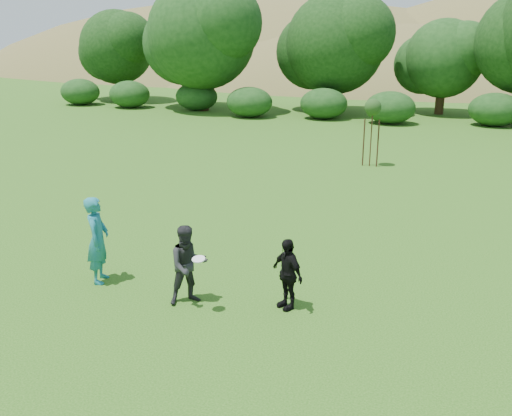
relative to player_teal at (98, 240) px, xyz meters
The scene contains 8 objects.
ground 2.82m from the player_teal, ahead, with size 120.00×120.00×0.00m, color #19470C.
player_teal is the anchor object (origin of this frame).
player_grey 2.43m from the player_teal, ahead, with size 0.84×0.65×1.72m, color #252527.
player_black 4.45m from the player_teal, ahead, with size 0.90×0.37×1.53m, color black.
frisbee 2.88m from the player_teal, 11.46° to the right, with size 0.27×0.27×0.08m.
sapling 14.46m from the player_teal, 74.56° to the left, with size 0.70×0.70×2.85m.
hillside 69.96m from the player_teal, 88.28° to the left, with size 150.00×72.00×52.00m.
tree_row 29.78m from the player_teal, 78.58° to the left, with size 53.92×10.38×9.62m.
Camera 1 is at (4.99, -10.35, 5.57)m, focal length 40.00 mm.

